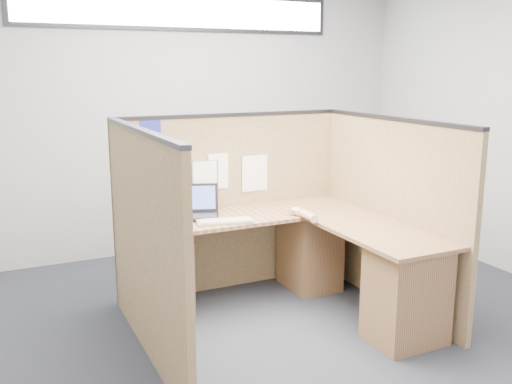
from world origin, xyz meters
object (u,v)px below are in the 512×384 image
l_desk (289,264)px  keyboard (225,221)px  laptop (195,209)px  mouse (295,212)px

l_desk → keyboard: bearing=156.6°
laptop → mouse: size_ratio=4.36×
laptop → mouse: 0.82m
laptop → l_desk: bearing=-20.4°
l_desk → mouse: 0.43m
laptop → mouse: laptop is taller
laptop → keyboard: 0.33m
l_desk → keyboard: size_ratio=4.35×
laptop → keyboard: (0.14, -0.30, -0.05)m
l_desk → laptop: 0.88m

